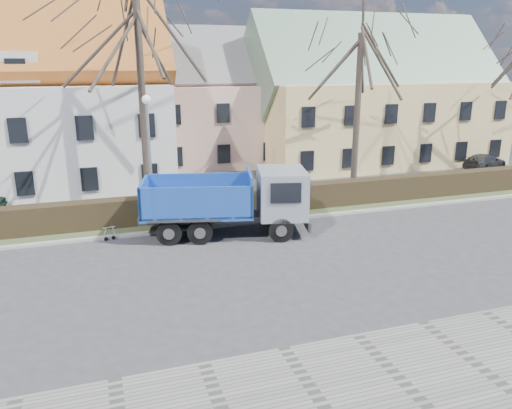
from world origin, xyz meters
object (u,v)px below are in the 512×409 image
object	(u,v)px
dump_truck	(220,202)
streetlight	(150,158)
parked_car_b	(485,162)
cart_frame	(104,234)

from	to	relation	value
dump_truck	streetlight	xyz separation A→B (m)	(-2.58, 3.40, 1.52)
parked_car_b	streetlight	bearing A→B (deg)	82.78
cart_frame	parked_car_b	distance (m)	27.30
dump_truck	parked_car_b	size ratio (longest dim) A/B	2.01
streetlight	parked_car_b	bearing A→B (deg)	10.00
streetlight	parked_car_b	world-z (taller)	streetlight
streetlight	cart_frame	xyz separation A→B (m)	(-2.41, -2.71, -2.70)
cart_frame	parked_car_b	size ratio (longest dim) A/B	0.20
parked_car_b	dump_truck	bearing A→B (deg)	92.41
cart_frame	parked_car_b	bearing A→B (deg)	14.72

